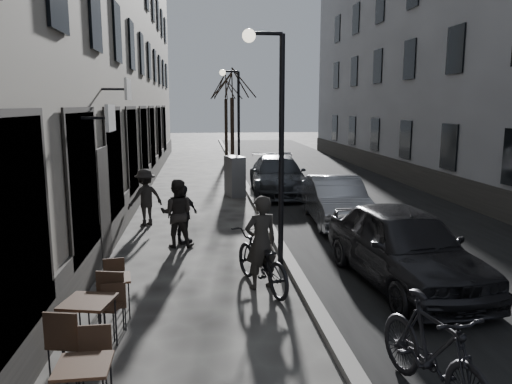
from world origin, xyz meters
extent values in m
cube|color=black|center=(3.85, 16.00, 0.00)|extent=(7.30, 60.00, 0.00)
cube|color=slate|center=(0.20, 16.00, 0.06)|extent=(0.25, 60.00, 0.12)
cylinder|color=black|center=(0.00, 6.00, 2.50)|extent=(0.12, 0.12, 5.00)
cylinder|color=black|center=(-0.35, 6.00, 5.00)|extent=(0.70, 0.08, 0.08)
sphere|color=#FFF2CC|center=(-0.70, 6.00, 4.95)|extent=(0.28, 0.28, 0.28)
cylinder|color=black|center=(0.00, 18.00, 2.50)|extent=(0.12, 0.12, 5.00)
cylinder|color=black|center=(-0.35, 18.00, 5.00)|extent=(0.70, 0.08, 0.08)
sphere|color=#FFF2CC|center=(-0.70, 18.00, 4.95)|extent=(0.28, 0.28, 0.28)
cylinder|color=black|center=(-0.10, 21.00, 1.95)|extent=(0.20, 0.20, 3.90)
cylinder|color=black|center=(-0.10, 27.00, 1.95)|extent=(0.20, 0.20, 3.90)
cube|color=black|center=(-3.07, 0.62, 0.70)|extent=(0.60, 0.60, 0.04)
cylinder|color=black|center=(-2.83, 0.87, 0.34)|extent=(0.02, 0.02, 0.68)
cube|color=black|center=(-3.37, 2.26, 0.79)|extent=(0.79, 0.79, 0.04)
cylinder|color=black|center=(-3.70, 2.05, 0.39)|extent=(0.03, 0.03, 0.77)
cylinder|color=black|center=(-3.16, 1.93, 0.39)|extent=(0.03, 0.03, 0.77)
cylinder|color=black|center=(-3.58, 2.60, 0.39)|extent=(0.03, 0.03, 0.77)
cylinder|color=black|center=(-3.03, 2.48, 0.39)|extent=(0.03, 0.03, 0.77)
cube|color=black|center=(-3.24, 3.59, 0.66)|extent=(0.63, 0.63, 0.04)
cylinder|color=black|center=(-3.43, 3.32, 0.32)|extent=(0.02, 0.02, 0.64)
cylinder|color=black|center=(-2.97, 3.40, 0.32)|extent=(0.02, 0.02, 0.64)
cylinder|color=black|center=(-3.50, 3.78, 0.32)|extent=(0.02, 0.02, 0.64)
cylinder|color=black|center=(-3.04, 3.86, 0.32)|extent=(0.02, 0.02, 0.64)
cube|color=slate|center=(-0.42, 14.69, 0.78)|extent=(0.80, 1.15, 1.56)
imported|color=black|center=(-0.61, 4.60, 0.56)|extent=(1.40, 2.27, 1.13)
imported|color=#272522|center=(-0.61, 4.60, 0.92)|extent=(0.78, 0.64, 1.84)
imported|color=#272421|center=(-2.36, 7.72, 0.86)|extent=(0.90, 0.74, 1.73)
imported|color=black|center=(-3.39, 10.15, 0.84)|extent=(1.25, 1.10, 1.68)
imported|color=black|center=(-2.23, 8.03, 0.77)|extent=(0.93, 0.86, 1.53)
imported|color=black|center=(2.23, 4.51, 0.79)|extent=(2.24, 4.77, 1.58)
imported|color=#9EA0A7|center=(2.30, 9.76, 0.70)|extent=(1.69, 4.31, 1.40)
imported|color=#31353A|center=(1.33, 14.95, 0.75)|extent=(2.31, 5.22, 1.49)
imported|color=black|center=(0.98, 0.64, 0.63)|extent=(0.98, 2.18, 1.27)
camera|label=1|loc=(-1.74, -4.64, 3.54)|focal=35.00mm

